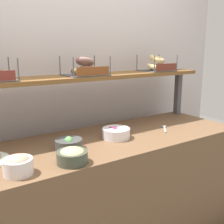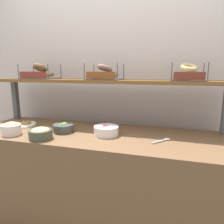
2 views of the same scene
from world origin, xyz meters
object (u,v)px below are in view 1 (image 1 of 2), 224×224
(bowl_lox_spread, at_px, (18,165))
(bagel_basket_poppy, at_px, (85,69))
(bowl_hummus, at_px, (72,156))
(serving_spoon_near_plate, at_px, (164,128))
(bagel_basket_plain, at_px, (157,65))
(bowl_beet_salad, at_px, (116,133))
(bowl_veggie_mix, at_px, (69,144))

(bowl_lox_spread, distance_m, bagel_basket_poppy, 0.90)
(bowl_hummus, bearing_deg, serving_spoon_near_plate, 12.93)
(bowl_hummus, xyz_separation_m, bagel_basket_plain, (1.06, 0.49, 0.44))
(bowl_hummus, height_order, bagel_basket_plain, bagel_basket_plain)
(bowl_beet_salad, distance_m, bagel_basket_poppy, 0.52)
(bowl_beet_salad, bearing_deg, bowl_lox_spread, -164.60)
(bowl_hummus, height_order, bagel_basket_poppy, bagel_basket_poppy)
(bagel_basket_poppy, bearing_deg, bowl_lox_spread, -143.99)
(bagel_basket_plain, bearing_deg, serving_spoon_near_plate, -118.41)
(bowl_veggie_mix, bearing_deg, bagel_basket_poppy, 45.41)
(bowl_veggie_mix, relative_size, bagel_basket_plain, 0.63)
(bowl_beet_salad, height_order, bowl_lox_spread, bowl_lox_spread)
(bowl_veggie_mix, distance_m, bowl_lox_spread, 0.41)
(serving_spoon_near_plate, relative_size, bagel_basket_poppy, 0.47)
(serving_spoon_near_plate, bearing_deg, bowl_hummus, -167.07)
(bowl_veggie_mix, relative_size, serving_spoon_near_plate, 1.21)
(serving_spoon_near_plate, bearing_deg, bagel_basket_poppy, 152.78)
(bowl_beet_salad, height_order, bowl_hummus, bowl_hummus)
(bowl_lox_spread, bearing_deg, bagel_basket_plain, 19.12)
(bowl_beet_salad, distance_m, bowl_hummus, 0.51)
(bowl_hummus, bearing_deg, bowl_beet_salad, 26.95)
(bowl_lox_spread, xyz_separation_m, bagel_basket_plain, (1.35, 0.47, 0.43))
(bowl_veggie_mix, distance_m, bowl_hummus, 0.22)
(bowl_beet_salad, distance_m, bowl_lox_spread, 0.77)
(serving_spoon_near_plate, height_order, bagel_basket_poppy, bagel_basket_poppy)
(bowl_beet_salad, bearing_deg, bowl_veggie_mix, -177.30)
(bowl_lox_spread, relative_size, bagel_basket_plain, 0.55)
(serving_spoon_near_plate, bearing_deg, bagel_basket_plain, 61.59)
(bowl_lox_spread, relative_size, bagel_basket_poppy, 0.50)
(bowl_lox_spread, xyz_separation_m, bagel_basket_poppy, (0.64, 0.47, 0.43))
(bowl_hummus, xyz_separation_m, serving_spoon_near_plate, (0.90, 0.21, -0.04))
(bowl_beet_salad, bearing_deg, bowl_hummus, -153.05)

